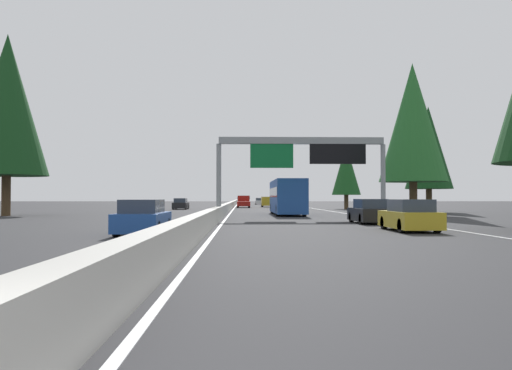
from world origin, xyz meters
TOP-DOWN VIEW (x-y plane):
  - ground_plane at (60.00, 0.00)m, footprint 320.00×320.00m
  - median_barrier at (80.00, 0.30)m, footprint 180.00×0.56m
  - shoulder_stripe_right at (70.00, -11.52)m, footprint 160.00×0.16m
  - shoulder_stripe_median at (70.00, -0.25)m, footprint 160.00×0.16m
  - sign_gantry_overhead at (36.28, -6.04)m, footprint 0.50×12.68m
  - sedan_distant_b at (21.60, -9.23)m, footprint 4.40×1.80m
  - sedan_near_right at (28.75, -9.11)m, footprint 4.40×1.80m
  - bus_mid_center at (44.56, -5.49)m, footprint 11.50×2.55m
  - minivan_mid_right at (84.38, -5.63)m, footprint 5.00×1.95m
  - box_truck_distant_a at (104.00, -9.14)m, footprint 8.50×2.40m
  - sedan_near_center at (116.37, -5.29)m, footprint 4.40×1.80m
  - pickup_far_right at (78.67, -1.65)m, footprint 5.60×2.00m
  - sedan_mid_left at (120.23, -1.67)m, footprint 4.40×1.80m
  - oncoming_near at (19.67, 2.74)m, footprint 4.40×1.80m
  - oncoming_far at (66.32, 6.65)m, footprint 4.40×1.80m
  - conifer_right_near at (42.27, -16.27)m, footprint 5.84×5.84m
  - conifer_right_mid at (52.35, -21.28)m, footprint 4.97×4.97m
  - conifer_right_far at (66.91, -15.38)m, footprint 3.85×3.85m
  - conifer_left_near at (42.31, 18.62)m, footprint 6.85×6.85m

SIDE VIEW (x-z plane):
  - ground_plane at x=60.00m, z-range 0.00..0.00m
  - shoulder_stripe_right at x=70.00m, z-range 0.00..0.01m
  - shoulder_stripe_median at x=70.00m, z-range 0.00..0.01m
  - median_barrier at x=80.00m, z-range 0.00..0.90m
  - sedan_distant_b at x=21.60m, z-range -0.05..1.42m
  - sedan_near_right at x=28.75m, z-range -0.05..1.42m
  - sedan_near_center at x=116.37m, z-range -0.05..1.42m
  - sedan_mid_left at x=120.23m, z-range -0.05..1.42m
  - oncoming_near at x=19.67m, z-range -0.05..1.42m
  - oncoming_far at x=66.32m, z-range -0.05..1.42m
  - pickup_far_right at x=78.67m, z-range -0.02..1.84m
  - minivan_mid_right at x=84.38m, z-range 0.11..1.80m
  - box_truck_distant_a at x=104.00m, z-range 0.14..3.09m
  - bus_mid_center at x=44.56m, z-range 0.17..3.27m
  - sign_gantry_overhead at x=36.28m, z-range 1.79..7.85m
  - conifer_right_far at x=66.91m, z-range 0.94..9.69m
  - conifer_right_mid at x=52.35m, z-range 1.22..12.51m
  - conifer_right_near at x=42.27m, z-range 1.44..14.71m
  - conifer_left_near at x=42.31m, z-range 1.69..17.27m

